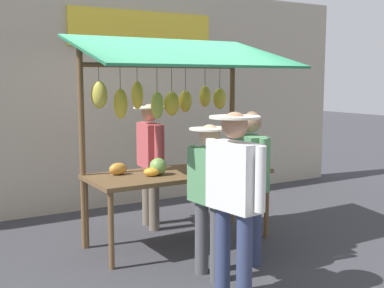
# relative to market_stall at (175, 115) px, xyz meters

# --- Properties ---
(ground_plane) EXTENTS (40.00, 40.00, 0.00)m
(ground_plane) POSITION_rel_market_stall_xyz_m (-0.02, 0.06, -1.55)
(ground_plane) COLOR #38383D
(street_backdrop) EXTENTS (9.00, 0.30, 3.40)m
(street_backdrop) POSITION_rel_market_stall_xyz_m (0.03, -2.13, 0.14)
(street_backdrop) COLOR #B2A893
(street_backdrop) RESTS_ON ground
(market_stall) EXTENTS (2.50, 1.46, 2.50)m
(market_stall) POSITION_rel_market_stall_xyz_m (0.00, 0.00, 0.00)
(market_stall) COLOR brown
(market_stall) RESTS_ON ground
(vendor_with_sunhat) EXTENTS (0.43, 0.70, 1.66)m
(vendor_with_sunhat) POSITION_rel_market_stall_xyz_m (-0.01, -0.69, -0.57)
(vendor_with_sunhat) COLOR #726656
(vendor_with_sunhat) RESTS_ON ground
(shopper_in_grey_tee) EXTENTS (0.33, 0.69, 1.65)m
(shopper_in_grey_tee) POSITION_rel_market_stall_xyz_m (-0.37, 1.01, -0.60)
(shopper_in_grey_tee) COLOR navy
(shopper_in_grey_tee) RESTS_ON ground
(shopper_with_shopping_bag) EXTENTS (0.40, 0.67, 1.55)m
(shopper_with_shopping_bag) POSITION_rel_market_stall_xyz_m (0.25, 1.15, -0.65)
(shopper_with_shopping_bag) COLOR #4C4C51
(shopper_with_shopping_bag) RESTS_ON ground
(shopper_with_ponytail) EXTENTS (0.44, 0.72, 1.71)m
(shopper_with_ponytail) POSITION_rel_market_stall_xyz_m (0.38, 1.74, -0.54)
(shopper_with_ponytail) COLOR navy
(shopper_with_ponytail) RESTS_ON ground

